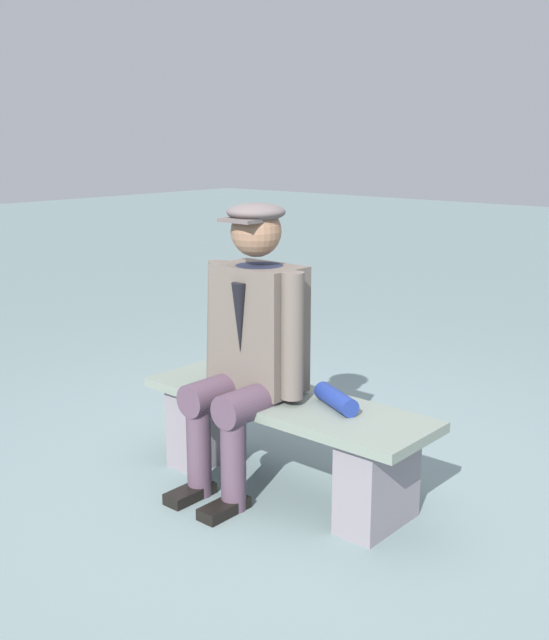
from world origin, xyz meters
name	(u,v)px	position (x,y,z in m)	size (l,w,h in m)	color
ground_plane	(284,489)	(0.00, 0.00, 0.00)	(30.00, 30.00, 0.00)	slate
bench	(284,434)	(0.00, 0.00, 0.27)	(1.41, 0.44, 0.44)	slate
seated_man	(250,338)	(0.15, 0.06, 0.71)	(0.56, 0.59, 1.30)	#60554D
rolled_magazine	(336,399)	(-0.25, -0.05, 0.48)	(0.08, 0.08, 0.27)	navy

